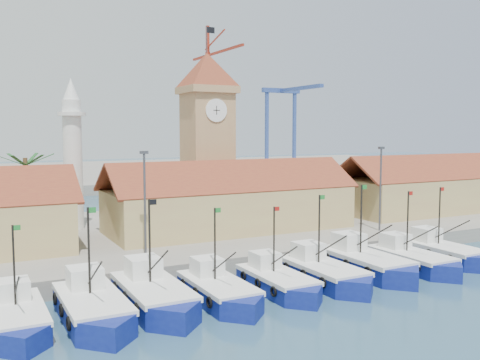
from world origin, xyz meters
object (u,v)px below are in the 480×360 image
boat_4 (279,283)px  clock_tower (207,133)px  minaret (73,154)px  boat_0 (17,320)px

boat_4 → clock_tower: size_ratio=0.40×
boat_4 → minaret: (-10.34, 25.83, 9.02)m
boat_0 → boat_4: size_ratio=1.00×
boat_0 → minaret: size_ratio=0.55×
clock_tower → minaret: bearing=172.4°
boat_4 → boat_0: bearing=178.2°
boat_0 → minaret: minaret is taller
clock_tower → boat_0: bearing=-134.7°
boat_4 → minaret: minaret is taller
boat_0 → minaret: bearing=72.4°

